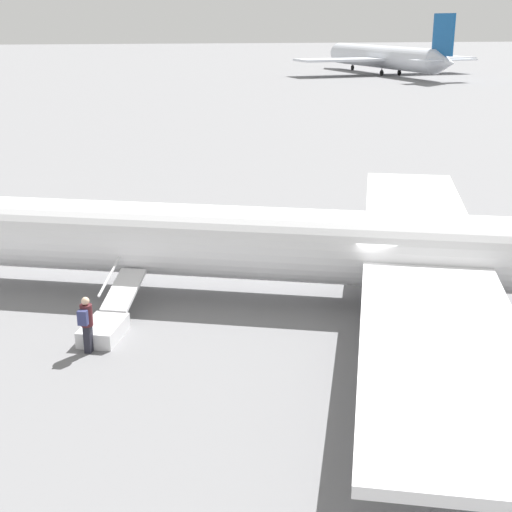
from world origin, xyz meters
TOP-DOWN VIEW (x-y plane):
  - ground_plane at (0.00, 0.00)m, footprint 600.00×600.00m
  - airplane_main at (-0.92, 0.34)m, footprint 33.08×26.04m
  - airplane_far_left at (-40.05, -105.48)m, footprint 34.50×45.33m
  - boarding_stairs at (9.26, 0.66)m, footprint 2.33×4.12m
  - passenger at (9.83, 2.00)m, footprint 0.44×0.57m

SIDE VIEW (x-z plane):
  - ground_plane at x=0.00m, z-range 0.00..0.00m
  - boarding_stairs at x=9.26m, z-range -0.47..1.21m
  - passenger at x=9.83m, z-range 0.13..1.87m
  - airplane_main at x=-0.92m, z-range -1.35..5.34m
  - airplane_far_left at x=-40.05m, z-range -2.11..8.36m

